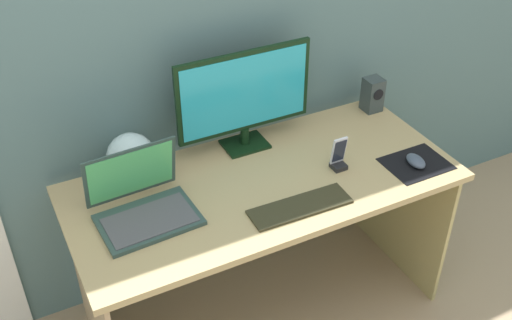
% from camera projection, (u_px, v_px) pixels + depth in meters
% --- Properties ---
extents(ground_plane, '(8.00, 8.00, 0.00)m').
position_uv_depth(ground_plane, '(262.00, 307.00, 2.77)').
color(ground_plane, tan).
extents(wall_back, '(6.00, 0.04, 2.50)m').
position_uv_depth(wall_back, '(215.00, 12.00, 2.35)').
color(wall_back, slate).
rests_on(wall_back, ground_plane).
extents(desk, '(1.50, 0.68, 0.72)m').
position_uv_depth(desk, '(263.00, 209.00, 2.44)').
color(desk, tan).
rests_on(desk, ground_plane).
extents(monitor, '(0.57, 0.14, 0.43)m').
position_uv_depth(monitor, '(244.00, 96.00, 2.42)').
color(monitor, black).
rests_on(monitor, desk).
extents(speaker_right, '(0.08, 0.08, 0.16)m').
position_uv_depth(speaker_right, '(373.00, 94.00, 2.74)').
color(speaker_right, '#313C3D').
rests_on(speaker_right, desk).
extents(laptop, '(0.36, 0.30, 0.24)m').
position_uv_depth(laptop, '(143.00, 204.00, 2.16)').
color(laptop, '#2D413D').
rests_on(laptop, desk).
extents(fishbowl, '(0.19, 0.19, 0.19)m').
position_uv_depth(fishbowl, '(131.00, 157.00, 2.33)').
color(fishbowl, silver).
rests_on(fishbowl, desk).
extents(keyboard_external, '(0.39, 0.13, 0.01)m').
position_uv_depth(keyboard_external, '(300.00, 206.00, 2.22)').
color(keyboard_external, '#2F2B1A').
rests_on(keyboard_external, desk).
extents(mousepad, '(0.25, 0.20, 0.00)m').
position_uv_depth(mousepad, '(416.00, 164.00, 2.44)').
color(mousepad, black).
rests_on(mousepad, desk).
extents(mouse, '(0.07, 0.11, 0.04)m').
position_uv_depth(mouse, '(416.00, 161.00, 2.42)').
color(mouse, '#40495A').
rests_on(mouse, mousepad).
extents(phone_in_dock, '(0.06, 0.05, 0.14)m').
position_uv_depth(phone_in_dock, '(339.00, 158.00, 2.40)').
color(phone_in_dock, black).
rests_on(phone_in_dock, desk).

